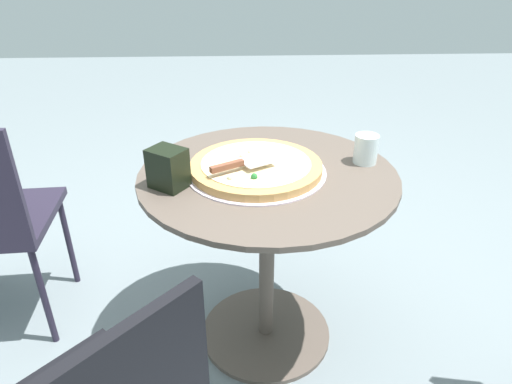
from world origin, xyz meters
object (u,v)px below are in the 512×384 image
drinking_cup (366,149)px  patio_table (267,226)px  napkin_dispenser (168,168)px  pizza_server (241,163)px  pizza_on_tray (256,167)px

drinking_cup → patio_table: bearing=10.3°
patio_table → napkin_dispenser: 0.41m
pizza_server → napkin_dispenser: bearing=10.3°
pizza_on_tray → pizza_server: (0.05, 0.05, 0.04)m
drinking_cup → napkin_dispenser: 0.64m
pizza_server → drinking_cup: bearing=-165.6°
drinking_cup → napkin_dispenser: bearing=13.0°
napkin_dispenser → pizza_on_tray: bearing=53.7°
pizza_server → napkin_dispenser: 0.22m
napkin_dispenser → patio_table: bearing=50.6°
pizza_server → drinking_cup: drinking_cup is taller
patio_table → pizza_server: size_ratio=4.00×
pizza_on_tray → napkin_dispenser: bearing=18.9°
pizza_on_tray → pizza_server: size_ratio=2.16×
pizza_on_tray → napkin_dispenser: (0.26, 0.09, 0.04)m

